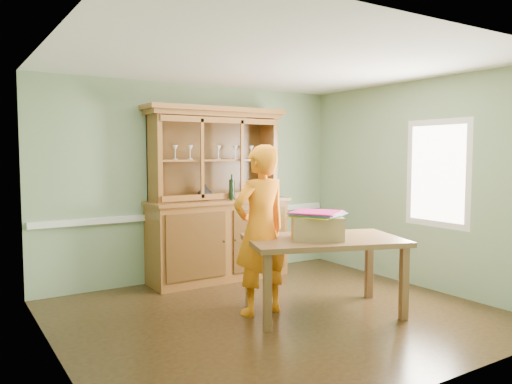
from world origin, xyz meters
TOP-DOWN VIEW (x-y plane):
  - floor at (0.00, 0.00)m, footprint 4.50×4.50m
  - ceiling at (0.00, 0.00)m, footprint 4.50×4.50m
  - wall_back at (0.00, 2.00)m, footprint 4.50×0.00m
  - wall_left at (-2.25, 0.00)m, footprint 0.00×4.00m
  - wall_right at (2.25, 0.00)m, footprint 0.00×4.00m
  - wall_front at (0.00, -2.00)m, footprint 4.50×0.00m
  - chair_rail at (0.00, 1.98)m, footprint 4.41×0.05m
  - framed_map at (-2.23, 0.30)m, footprint 0.03×0.60m
  - window_panel at (2.23, -0.30)m, footprint 0.03×0.96m
  - china_hutch at (0.19, 1.73)m, footprint 2.02×0.67m
  - dining_table at (0.47, -0.21)m, footprint 1.90×1.49m
  - cardboard_box at (0.36, -0.23)m, footprint 0.68×0.65m
  - kite_stack at (0.35, -0.22)m, footprint 0.66×0.66m
  - person at (-0.13, 0.14)m, footprint 0.70×0.48m

SIDE VIEW (x-z plane):
  - floor at x=0.00m, z-range 0.00..0.00m
  - dining_table at x=0.47m, z-range 0.32..1.15m
  - china_hutch at x=0.19m, z-range -0.36..2.02m
  - chair_rail at x=0.00m, z-range 0.86..0.94m
  - person at x=-0.13m, z-range 0.00..1.84m
  - cardboard_box at x=0.36m, z-range 0.83..1.08m
  - kite_stack at x=0.35m, z-range 1.08..1.13m
  - wall_back at x=0.00m, z-range -0.90..3.60m
  - wall_left at x=-2.25m, z-range -0.65..3.35m
  - wall_right at x=2.25m, z-range -0.65..3.35m
  - wall_front at x=0.00m, z-range -0.90..3.60m
  - window_panel at x=2.23m, z-range 0.82..2.18m
  - framed_map at x=-2.23m, z-range 1.32..1.78m
  - ceiling at x=0.00m, z-range 2.70..2.70m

